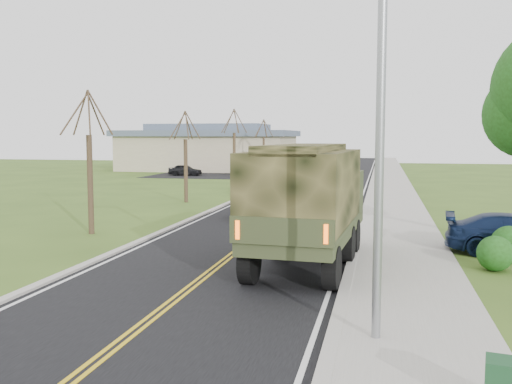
% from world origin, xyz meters
% --- Properties ---
extents(ground, '(160.00, 160.00, 0.00)m').
position_xyz_m(ground, '(0.00, 0.00, 0.00)').
color(ground, '#39541C').
rests_on(ground, ground).
extents(road, '(8.00, 120.00, 0.01)m').
position_xyz_m(road, '(0.00, 40.00, 0.01)').
color(road, black).
rests_on(road, ground).
extents(curb_right, '(0.30, 120.00, 0.12)m').
position_xyz_m(curb_right, '(4.15, 40.00, 0.06)').
color(curb_right, '#9E998E').
rests_on(curb_right, ground).
extents(sidewalk_right, '(3.20, 120.00, 0.10)m').
position_xyz_m(sidewalk_right, '(5.90, 40.00, 0.05)').
color(sidewalk_right, '#9E998E').
rests_on(sidewalk_right, ground).
extents(curb_left, '(0.30, 120.00, 0.10)m').
position_xyz_m(curb_left, '(-4.15, 40.00, 0.05)').
color(curb_left, '#9E998E').
rests_on(curb_left, ground).
extents(street_light, '(1.65, 0.22, 8.00)m').
position_xyz_m(street_light, '(4.90, -0.50, 4.43)').
color(street_light, gray).
rests_on(street_light, ground).
extents(bare_tree_a, '(1.93, 2.26, 6.08)m').
position_xyz_m(bare_tree_a, '(-7.00, 10.00, 2.63)').
color(bare_tree_a, '#38281C').
rests_on(bare_tree_a, ground).
extents(bare_tree_b, '(1.83, 2.14, 5.73)m').
position_xyz_m(bare_tree_b, '(-7.00, 22.00, 2.48)').
color(bare_tree_b, '#38281C').
rests_on(bare_tree_b, ground).
extents(bare_tree_c, '(2.04, 2.39, 6.42)m').
position_xyz_m(bare_tree_c, '(-7.00, 34.00, 2.78)').
color(bare_tree_c, '#38281C').
rests_on(bare_tree_c, ground).
extents(bare_tree_d, '(1.88, 2.20, 5.91)m').
position_xyz_m(bare_tree_d, '(-7.00, 46.00, 2.55)').
color(bare_tree_d, '#38281C').
rests_on(bare_tree_d, ground).
extents(commercial_building, '(25.50, 21.50, 5.65)m').
position_xyz_m(commercial_building, '(-15.98, 55.97, 2.69)').
color(commercial_building, tan).
rests_on(commercial_building, ground).
extents(military_truck, '(3.18, 7.95, 3.89)m').
position_xyz_m(military_truck, '(2.79, 5.90, 2.23)').
color(military_truck, black).
rests_on(military_truck, ground).
extents(suv_champagne, '(2.56, 5.52, 1.53)m').
position_xyz_m(suv_champagne, '(-0.91, 17.05, 0.77)').
color(suv_champagne, '#9C8458').
rests_on(suv_champagne, ground).
extents(sedan_silver, '(1.72, 4.76, 1.56)m').
position_xyz_m(sedan_silver, '(-3.00, 26.71, 0.78)').
color(sedan_silver, '#A9A8AD').
rests_on(sedan_silver, ground).
extents(lot_car_dark, '(3.55, 1.47, 1.20)m').
position_xyz_m(lot_car_dark, '(-15.29, 45.15, 0.60)').
color(lot_car_dark, black).
rests_on(lot_car_dark, ground).
extents(lot_car_silver, '(3.72, 1.60, 1.19)m').
position_xyz_m(lot_car_silver, '(-8.73, 46.42, 0.60)').
color(lot_car_silver, '#BABABF').
rests_on(lot_car_silver, ground).
extents(lot_car_navy, '(4.61, 2.21, 1.30)m').
position_xyz_m(lot_car_navy, '(-7.19, 48.68, 0.65)').
color(lot_car_navy, '#10153C').
rests_on(lot_car_navy, ground).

